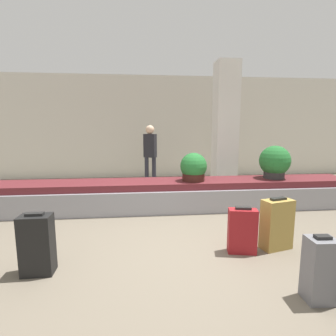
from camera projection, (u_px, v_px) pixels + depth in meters
ground_plane at (181, 248)px, 3.52m from camera, size 18.00×18.00×0.00m
back_wall at (157, 127)px, 8.38m from camera, size 18.00×0.06×3.20m
carousel at (168, 195)px, 5.21m from camera, size 7.71×0.92×0.56m
pillar at (225, 127)px, 6.60m from camera, size 0.55×0.55×3.20m
suitcase_0 at (37, 244)px, 2.85m from camera, size 0.33×0.22×0.69m
suitcase_1 at (277, 224)px, 3.45m from camera, size 0.44×0.30×0.70m
suitcase_2 at (242, 231)px, 3.34m from camera, size 0.38×0.23×0.61m
suitcase_4 at (320, 270)px, 2.40m from camera, size 0.26×0.23×0.64m
potted_plant_0 at (275, 162)px, 5.35m from camera, size 0.62×0.62×0.67m
potted_plant_1 at (194, 168)px, 5.10m from camera, size 0.52×0.52×0.55m
traveler_0 at (150, 150)px, 7.08m from camera, size 0.37×0.31×1.65m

